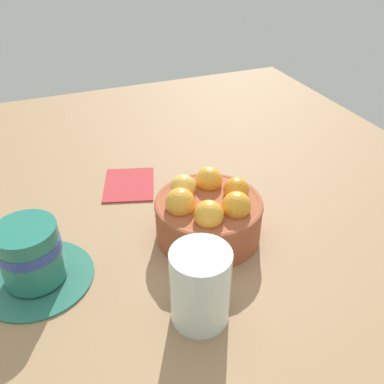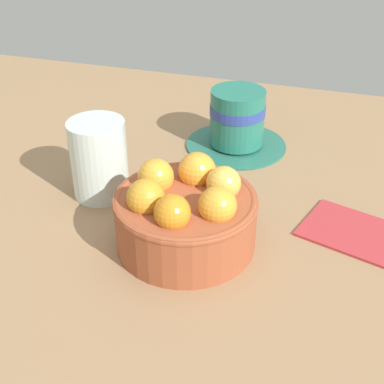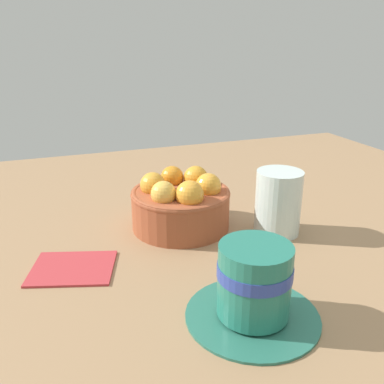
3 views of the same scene
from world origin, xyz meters
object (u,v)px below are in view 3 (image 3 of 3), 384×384
Objects in this scene: coffee_cup at (250,286)px; folded_napkin at (73,267)px; terracotta_bowl at (181,203)px; water_glass at (278,202)px.

coffee_cup is 23.57cm from folded_napkin.
terracotta_bowl is 23.68cm from coffee_cup.
folded_napkin is (16.57, -16.39, -3.55)cm from coffee_cup.
terracotta_bowl is 1.47× the size of folded_napkin.
folded_napkin is (17.00, 7.29, -3.68)cm from terracotta_bowl.
water_glass is at bearing -128.09° from coffee_cup.
terracotta_bowl is 1.06× the size of coffee_cup.
water_glass is (-13.37, -17.05, 0.96)cm from coffee_cup.
water_glass reaches higher than terracotta_bowl.
water_glass is at bearing 152.87° from terracotta_bowl.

